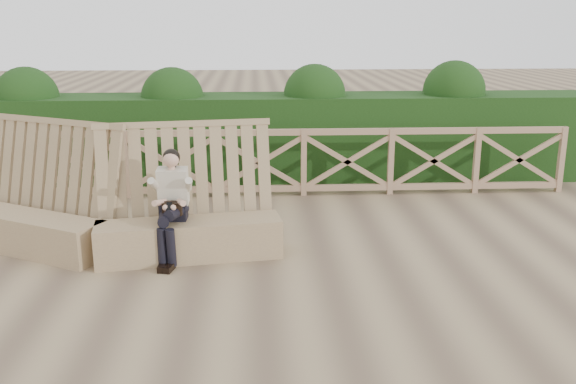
{
  "coord_description": "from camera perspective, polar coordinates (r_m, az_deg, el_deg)",
  "views": [
    {
      "loc": [
        -0.08,
        -6.65,
        2.82
      ],
      "look_at": [
        0.3,
        0.4,
        0.9
      ],
      "focal_mm": 40.0,
      "sensor_mm": 36.0,
      "label": 1
    }
  ],
  "objects": [
    {
      "name": "guardrail",
      "position": [
        10.4,
        -2.56,
        2.61
      ],
      "size": [
        10.1,
        0.09,
        1.1
      ],
      "color": "#937155",
      "rests_on": "ground"
    },
    {
      "name": "hedge",
      "position": [
        11.53,
        -2.63,
        4.87
      ],
      "size": [
        12.0,
        1.2,
        1.5
      ],
      "primitive_type": "cube",
      "color": "black",
      "rests_on": "ground"
    },
    {
      "name": "woman",
      "position": [
        7.72,
        -10.32,
        -0.74
      ],
      "size": [
        0.37,
        0.77,
        1.33
      ],
      "rotation": [
        0.0,
        0.0,
        -0.04
      ],
      "color": "black",
      "rests_on": "ground"
    },
    {
      "name": "ground",
      "position": [
        7.22,
        -2.21,
        -7.78
      ],
      "size": [
        60.0,
        60.0,
        0.0
      ],
      "primitive_type": "plane",
      "color": "brown",
      "rests_on": "ground"
    },
    {
      "name": "bench",
      "position": [
        8.21,
        -15.68,
        -2.47
      ],
      "size": [
        4.27,
        1.75,
        1.61
      ],
      "rotation": [
        0.0,
        0.0,
        -0.25
      ],
      "color": "#8B6E4F",
      "rests_on": "ground"
    }
  ]
}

